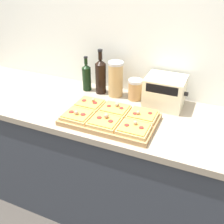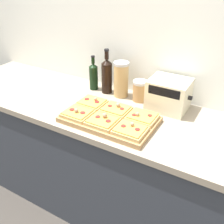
{
  "view_description": "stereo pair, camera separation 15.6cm",
  "coord_description": "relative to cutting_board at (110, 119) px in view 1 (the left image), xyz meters",
  "views": [
    {
      "loc": [
        0.57,
        -1.02,
        1.73
      ],
      "look_at": [
        0.04,
        0.22,
        0.94
      ],
      "focal_mm": 42.0,
      "sensor_mm": 36.0,
      "label": 1
    },
    {
      "loc": [
        0.71,
        -0.95,
        1.73
      ],
      "look_at": [
        0.04,
        0.22,
        0.94
      ],
      "focal_mm": 42.0,
      "sensor_mm": 36.0,
      "label": 2
    }
  ],
  "objects": [
    {
      "name": "pizza_slice_back_left",
      "position": [
        -0.18,
        0.08,
        0.03
      ],
      "size": [
        0.17,
        0.15,
        0.05
      ],
      "color": "tan",
      "rests_on": "cutting_board"
    },
    {
      "name": "pizza_slice_front_right",
      "position": [
        0.18,
        -0.08,
        0.03
      ],
      "size": [
        0.17,
        0.15,
        0.05
      ],
      "color": "tan",
      "rests_on": "cutting_board"
    },
    {
      "name": "toaster_oven",
      "position": [
        0.24,
        0.33,
        0.09
      ],
      "size": [
        0.27,
        0.21,
        0.2
      ],
      "color": "beige",
      "rests_on": "kitchen_counter"
    },
    {
      "name": "pizza_slice_back_center",
      "position": [
        0.0,
        0.08,
        0.03
      ],
      "size": [
        0.17,
        0.15,
        0.05
      ],
      "color": "tan",
      "rests_on": "cutting_board"
    },
    {
      "name": "pizza_slice_front_left",
      "position": [
        -0.18,
        -0.08,
        0.03
      ],
      "size": [
        0.17,
        0.15,
        0.05
      ],
      "color": "tan",
      "rests_on": "cutting_board"
    },
    {
      "name": "wine_bottle",
      "position": [
        -0.22,
        0.34,
        0.12
      ],
      "size": [
        0.08,
        0.08,
        0.32
      ],
      "color": "black",
      "rests_on": "kitchen_counter"
    },
    {
      "name": "grain_jar_short",
      "position": [
        0.04,
        0.34,
        0.06
      ],
      "size": [
        0.1,
        0.1,
        0.14
      ],
      "color": "#AD7F4C",
      "rests_on": "kitchen_counter"
    },
    {
      "name": "kitchen_counter",
      "position": [
        -0.04,
        0.13,
        -0.46
      ],
      "size": [
        2.63,
        0.67,
        0.89
      ],
      "color": "#333842",
      "rests_on": "ground_plane"
    },
    {
      "name": "pizza_slice_front_center",
      "position": [
        0.0,
        -0.08,
        0.03
      ],
      "size": [
        0.17,
        0.15,
        0.06
      ],
      "color": "tan",
      "rests_on": "cutting_board"
    },
    {
      "name": "wall_back",
      "position": [
        -0.04,
        0.49,
        0.34
      ],
      "size": [
        6.0,
        0.06,
        2.5
      ],
      "color": "silver",
      "rests_on": "ground_plane"
    },
    {
      "name": "olive_oil_bottle",
      "position": [
        -0.33,
        0.34,
        0.09
      ],
      "size": [
        0.06,
        0.06,
        0.25
      ],
      "color": "black",
      "rests_on": "kitchen_counter"
    },
    {
      "name": "pizza_slice_back_right",
      "position": [
        0.18,
        0.08,
        0.03
      ],
      "size": [
        0.17,
        0.15,
        0.05
      ],
      "color": "tan",
      "rests_on": "cutting_board"
    },
    {
      "name": "grain_jar_tall",
      "position": [
        -0.11,
        0.34,
        0.11
      ],
      "size": [
        0.1,
        0.1,
        0.25
      ],
      "color": "tan",
      "rests_on": "kitchen_counter"
    },
    {
      "name": "cutting_board",
      "position": [
        0.0,
        0.0,
        0.0
      ],
      "size": [
        0.55,
        0.33,
        0.03
      ],
      "primitive_type": "cube",
      "color": "#A37A4C",
      "rests_on": "kitchen_counter"
    }
  ]
}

